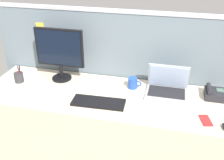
# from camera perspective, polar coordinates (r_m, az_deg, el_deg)

# --- Properties ---
(ground_plane) EXTENTS (10.00, 10.00, 0.00)m
(ground_plane) POSITION_cam_1_polar(r_m,az_deg,el_deg) (2.65, -0.27, -16.95)
(ground_plane) COLOR slate
(desk) EXTENTS (2.21, 0.69, 0.73)m
(desk) POSITION_cam_1_polar(r_m,az_deg,el_deg) (2.40, -0.29, -10.80)
(desk) COLOR beige
(desk) RESTS_ON ground_plane
(cubicle_divider) EXTENTS (2.43, 0.08, 1.36)m
(cubicle_divider) POSITION_cam_1_polar(r_m,az_deg,el_deg) (2.54, 1.78, 0.11)
(cubicle_divider) COLOR slate
(cubicle_divider) RESTS_ON ground_plane
(desktop_monitor) EXTENTS (0.45, 0.18, 0.48)m
(desktop_monitor) POSITION_cam_1_polar(r_m,az_deg,el_deg) (2.39, -11.43, 6.27)
(desktop_monitor) COLOR black
(desktop_monitor) RESTS_ON desk
(laptop) EXTENTS (0.34, 0.26, 0.24)m
(laptop) POSITION_cam_1_polar(r_m,az_deg,el_deg) (2.25, 11.98, -1.43)
(laptop) COLOR #9EA0A8
(laptop) RESTS_ON desk
(desk_phone) EXTENTS (0.19, 0.16, 0.10)m
(desk_phone) POSITION_cam_1_polar(r_m,az_deg,el_deg) (2.30, 21.84, -2.85)
(desk_phone) COLOR #232328
(desk_phone) RESTS_ON desk
(keyboard_main) EXTENTS (0.43, 0.17, 0.02)m
(keyboard_main) POSITION_cam_1_polar(r_m,az_deg,el_deg) (2.08, -2.99, -4.91)
(keyboard_main) COLOR black
(keyboard_main) RESTS_ON desk
(pen_cup) EXTENTS (0.08, 0.08, 0.18)m
(pen_cup) POSITION_cam_1_polar(r_m,az_deg,el_deg) (2.52, -19.73, 0.62)
(pen_cup) COLOR #333338
(pen_cup) RESTS_ON desk
(cell_phone_red_case) EXTENTS (0.10, 0.14, 0.01)m
(cell_phone_red_case) POSITION_cam_1_polar(r_m,az_deg,el_deg) (2.01, 19.85, -8.33)
(cell_phone_red_case) COLOR #B22323
(cell_phone_red_case) RESTS_ON desk
(coffee_mug) EXTENTS (0.12, 0.08, 0.10)m
(coffee_mug) POSITION_cam_1_polar(r_m,az_deg,el_deg) (2.28, 4.60, -0.65)
(coffee_mug) COLOR blue
(coffee_mug) RESTS_ON desk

